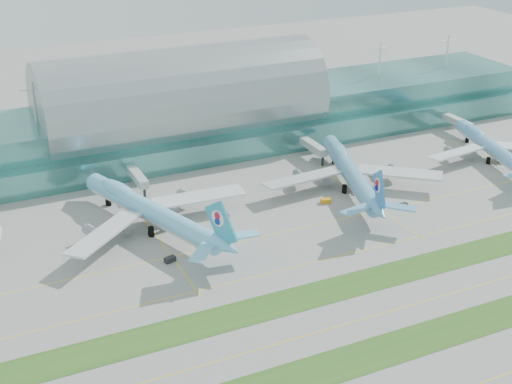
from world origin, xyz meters
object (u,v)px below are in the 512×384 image
terminal (183,116)px  airliner_b (149,210)px  airliner_d (491,147)px  airliner_c (350,171)px

terminal → airliner_b: (-36.25, -67.34, -7.30)m
airliner_b → airliner_d: size_ratio=1.18×
terminal → airliner_b: 76.83m
terminal → airliner_c: bearing=-57.8°
terminal → airliner_b: terminal is taller
airliner_d → airliner_c: bearing=-166.1°
airliner_b → airliner_d: 146.34m
terminal → airliner_d: (110.08, -67.86, -8.44)m
terminal → airliner_c: (42.28, -67.08, -7.53)m
airliner_c → airliner_d: bearing=16.2°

